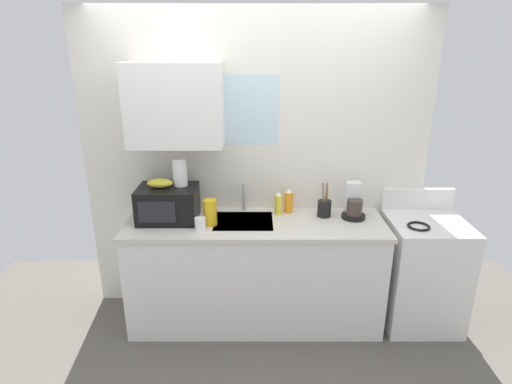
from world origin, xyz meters
TOP-DOWN VIEW (x-y plane):
  - kitchen_wall_assembly at (-0.10, 0.31)m, footprint 2.81×0.42m
  - counter_unit at (-0.00, 0.00)m, footprint 2.04×0.63m
  - sink_faucet at (-0.09, 0.24)m, footprint 0.03×0.03m
  - stove_range at (1.37, 0.00)m, footprint 0.60×0.60m
  - microwave at (-0.69, 0.05)m, footprint 0.46×0.35m
  - banana_bunch at (-0.74, 0.05)m, footprint 0.20×0.11m
  - paper_towel_roll at (-0.59, 0.10)m, footprint 0.11×0.11m
  - coffee_maker at (0.79, 0.11)m, footprint 0.19×0.21m
  - dish_soap_bottle_yellow at (0.19, 0.16)m, footprint 0.06×0.06m
  - dish_soap_bottle_orange at (0.27, 0.20)m, footprint 0.07×0.07m
  - cereal_canister at (-0.35, -0.05)m, footprint 0.10×0.10m
  - mug_white at (-0.41, -0.14)m, footprint 0.08×0.08m
  - utensil_crock at (0.56, 0.12)m, footprint 0.11×0.11m

SIDE VIEW (x-z plane):
  - stove_range at x=1.37m, z-range -0.08..1.00m
  - counter_unit at x=0.00m, z-range 0.01..0.91m
  - mug_white at x=-0.41m, z-range 0.90..0.99m
  - utensil_crock at x=0.56m, z-range 0.83..1.11m
  - dish_soap_bottle_yellow at x=0.19m, z-range 0.89..1.09m
  - dish_soap_bottle_orange at x=0.27m, z-range 0.89..1.10m
  - cereal_canister at x=-0.35m, z-range 0.90..1.10m
  - coffee_maker at x=0.79m, z-range 0.86..1.14m
  - sink_faucet at x=-0.09m, z-range 0.90..1.14m
  - microwave at x=-0.69m, z-range 0.90..1.17m
  - banana_bunch at x=-0.74m, z-range 1.17..1.24m
  - paper_towel_roll at x=-0.59m, z-range 1.17..1.39m
  - kitchen_wall_assembly at x=-0.10m, z-range 0.09..2.59m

